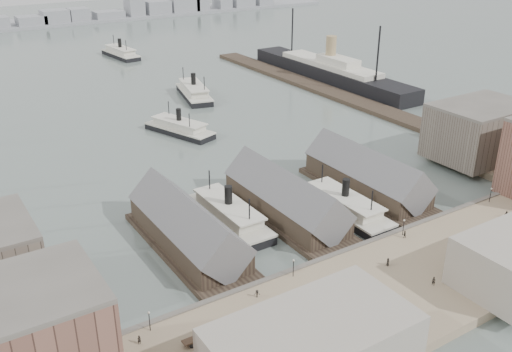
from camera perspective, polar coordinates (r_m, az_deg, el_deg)
ground at (r=127.32m, az=7.34°, el=-7.14°), size 900.00×900.00×0.00m
quay at (r=114.85m, az=13.81°, el=-10.94°), size 180.00×30.00×2.00m
seawall at (r=123.42m, az=8.91°, el=-7.71°), size 180.00×1.20×2.30m
east_wharf at (r=237.21m, az=8.18°, el=8.02°), size 10.00×180.00×1.60m
ferry_shed_west at (r=125.02m, az=-6.85°, el=-5.27°), size 14.00×42.00×12.60m
ferry_shed_center at (r=136.68m, az=2.96°, el=-2.42°), size 14.00×42.00×12.60m
ferry_shed_east at (r=151.93m, az=10.99°, el=-0.02°), size 14.00×42.00×12.60m
warehouse_east_back at (r=179.20m, az=21.46°, el=4.16°), size 28.00×20.00×15.00m
lamp_post_far_w at (r=100.43m, az=-10.64°, el=-13.73°), size 0.44×0.44×3.92m
lamp_post_near_w at (r=112.18m, az=3.76°, el=-8.84°), size 0.44×0.44×3.92m
lamp_post_near_e at (r=129.94m, az=14.56°, el=-4.69°), size 0.44×0.44×3.92m
lamp_post_far_e at (r=151.61m, az=22.44°, el=-1.52°), size 0.44×0.44×3.92m
far_shore at (r=426.62m, az=-23.55°, el=13.90°), size 500.00×40.00×15.72m
ferry_docked_west at (r=135.00m, az=-2.74°, el=-3.84°), size 8.63×28.76×10.27m
ferry_docked_east at (r=140.50m, az=8.84°, el=-2.96°), size 8.41×28.03×10.01m
ferry_open_near at (r=193.93m, az=-7.67°, el=4.81°), size 16.23×27.37×9.37m
ferry_open_mid at (r=234.65m, az=-6.22°, el=8.38°), size 15.75×31.14×10.67m
ferry_open_far at (r=314.60m, az=-13.39°, el=11.91°), size 11.77×29.69×10.33m
ocean_steamer at (r=261.54m, az=7.42°, el=10.36°), size 13.56×99.08×19.82m
horse_cart_left at (r=98.26m, az=-5.55°, el=-15.75°), size 4.69×1.56×1.68m
horse_cart_center at (r=110.30m, az=8.95°, el=-10.92°), size 5.03×1.93×1.70m
horse_cart_right at (r=129.03m, az=22.68°, el=-7.12°), size 4.74×2.46×1.46m
pedestrian_0 at (r=99.22m, az=-11.61°, el=-15.74°), size 0.65×0.50×1.71m
pedestrian_1 at (r=95.40m, az=0.71°, el=-17.03°), size 0.94×0.78×1.75m
pedestrian_2 at (r=107.45m, az=0.11°, el=-11.69°), size 1.16×0.98×1.56m
pedestrian_3 at (r=104.83m, az=11.57°, el=-13.28°), size 1.05×0.83×1.66m
pedestrian_4 at (r=119.21m, az=13.05°, el=-8.37°), size 0.92×0.99×1.70m
pedestrian_5 at (r=115.59m, az=17.34°, el=-10.01°), size 0.76×0.82×1.82m
pedestrian_6 at (r=129.88m, az=14.62°, el=-5.66°), size 0.99×0.89×1.68m
pedestrian_7 at (r=131.59m, az=21.97°, el=-6.32°), size 1.27×1.08×1.71m
pedestrian_8 at (r=146.25m, az=23.75°, el=-3.51°), size 1.09×0.70×1.72m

